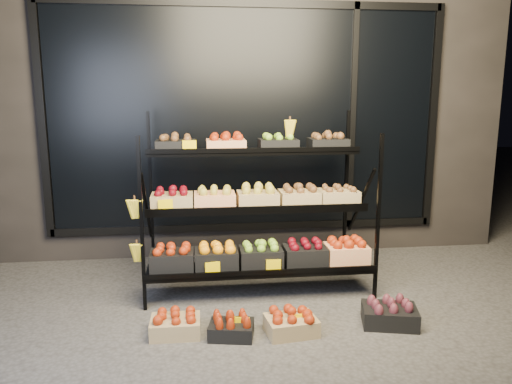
{
  "coord_description": "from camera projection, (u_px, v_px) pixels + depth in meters",
  "views": [
    {
      "loc": [
        -0.57,
        -3.93,
        1.84
      ],
      "look_at": [
        -0.02,
        0.55,
        0.94
      ],
      "focal_mm": 35.0,
      "sensor_mm": 36.0,
      "label": 1
    }
  ],
  "objects": [
    {
      "name": "floor_crate_midleft",
      "position": [
        231.0,
        327.0,
        3.81
      ],
      "size": [
        0.38,
        0.3,
        0.18
      ],
      "rotation": [
        0.0,
        0.0,
        -0.19
      ],
      "color": "black",
      "rests_on": "ground"
    },
    {
      "name": "floor_crate_right",
      "position": [
        390.0,
        313.0,
        4.01
      ],
      "size": [
        0.49,
        0.41,
        0.21
      ],
      "rotation": [
        0.0,
        0.0,
        -0.24
      ],
      "color": "black",
      "rests_on": "ground"
    },
    {
      "name": "tag_floor_b",
      "position": [
        300.0,
        326.0,
        3.87
      ],
      "size": [
        0.13,
        0.01,
        0.12
      ],
      "primitive_type": "cube",
      "color": "#F8CF00",
      "rests_on": "ground"
    },
    {
      "name": "building",
      "position": [
        238.0,
        100.0,
        6.43
      ],
      "size": [
        6.0,
        2.08,
        3.5
      ],
      "color": "#2D2826",
      "rests_on": "ground"
    },
    {
      "name": "display_rack",
      "position": [
        256.0,
        207.0,
        4.68
      ],
      "size": [
        2.18,
        1.02,
        1.7
      ],
      "color": "black",
      "rests_on": "ground"
    },
    {
      "name": "ground",
      "position": [
        266.0,
        312.0,
        4.25
      ],
      "size": [
        24.0,
        24.0,
        0.0
      ],
      "primitive_type": "plane",
      "color": "#514F4C",
      "rests_on": "ground"
    },
    {
      "name": "tag_floor_a",
      "position": [
        241.0,
        329.0,
        3.82
      ],
      "size": [
        0.13,
        0.01,
        0.12
      ],
      "primitive_type": "cube",
      "color": "#F8CF00",
      "rests_on": "ground"
    },
    {
      "name": "floor_crate_midright",
      "position": [
        291.0,
        322.0,
        3.86
      ],
      "size": [
        0.42,
        0.33,
        0.2
      ],
      "rotation": [
        0.0,
        0.0,
        0.13
      ],
      "color": "tan",
      "rests_on": "ground"
    },
    {
      "name": "floor_crate_left",
      "position": [
        175.0,
        323.0,
        3.85
      ],
      "size": [
        0.38,
        0.28,
        0.19
      ],
      "rotation": [
        0.0,
        0.0,
        -0.01
      ],
      "color": "tan",
      "rests_on": "ground"
    }
  ]
}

